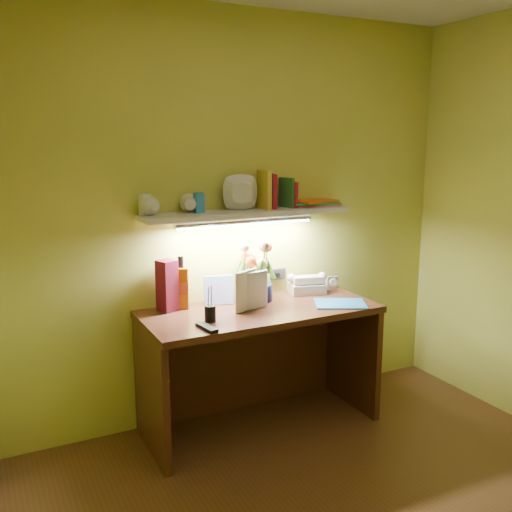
{
  "coord_description": "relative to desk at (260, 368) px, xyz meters",
  "views": [
    {
      "loc": [
        -1.48,
        -1.69,
        1.73
      ],
      "look_at": [
        0.05,
        1.35,
        1.04
      ],
      "focal_mm": 40.0,
      "sensor_mm": 36.0,
      "label": 1
    }
  ],
  "objects": [
    {
      "name": "tv_remote",
      "position": [
        -0.42,
        -0.21,
        0.38
      ],
      "size": [
        0.07,
        0.17,
        0.02
      ],
      "primitive_type": "cube",
      "rotation": [
        0.0,
        0.0,
        0.15
      ],
      "color": "black",
      "rests_on": "desk"
    },
    {
      "name": "art_card",
      "position": [
        -0.18,
        0.2,
        0.46
      ],
      "size": [
        0.18,
        0.08,
        0.17
      ],
      "primitive_type": null,
      "rotation": [
        0.0,
        0.0,
        -0.26
      ],
      "color": "silver",
      "rests_on": "desk"
    },
    {
      "name": "desk_book_a",
      "position": [
        -0.18,
        -0.03,
        0.5
      ],
      "size": [
        0.18,
        0.09,
        0.24
      ],
      "primitive_type": "imported",
      "rotation": [
        0.0,
        0.0,
        0.39
      ],
      "color": "beige",
      "rests_on": "desk"
    },
    {
      "name": "whisky_bottle",
      "position": [
        -0.41,
        0.22,
        0.53
      ],
      "size": [
        0.11,
        0.11,
        0.31
      ],
      "primitive_type": null,
      "rotation": [
        0.0,
        0.0,
        -0.39
      ],
      "color": "#9E4405",
      "rests_on": "desk"
    },
    {
      "name": "flower_bouquet",
      "position": [
        0.06,
        0.18,
        0.56
      ],
      "size": [
        0.29,
        0.29,
        0.36
      ],
      "primitive_type": null,
      "rotation": [
        0.0,
        0.0,
        -0.37
      ],
      "color": "#080A35",
      "rests_on": "desk"
    },
    {
      "name": "desk_clock",
      "position": [
        0.65,
        0.21,
        0.42
      ],
      "size": [
        0.09,
        0.05,
        0.08
      ],
      "primitive_type": "cube",
      "rotation": [
        0.0,
        0.0,
        -0.16
      ],
      "color": "silver",
      "rests_on": "desk"
    },
    {
      "name": "whisky_box",
      "position": [
        -0.5,
        0.21,
        0.53
      ],
      "size": [
        0.12,
        0.12,
        0.3
      ],
      "primitive_type": "cube",
      "rotation": [
        0.0,
        0.0,
        0.37
      ],
      "color": "#5C0D1D",
      "rests_on": "desk"
    },
    {
      "name": "blue_folder",
      "position": [
        0.47,
        -0.14,
        0.38
      ],
      "size": [
        0.37,
        0.34,
        0.01
      ],
      "primitive_type": "cube",
      "rotation": [
        0.0,
        0.0,
        -0.47
      ],
      "color": "#2881D2",
      "rests_on": "desk"
    },
    {
      "name": "telephone",
      "position": [
        0.43,
        0.18,
        0.44
      ],
      "size": [
        0.26,
        0.22,
        0.13
      ],
      "primitive_type": null,
      "rotation": [
        0.0,
        0.0,
        -0.25
      ],
      "color": "beige",
      "rests_on": "desk"
    },
    {
      "name": "pen_cup",
      "position": [
        -0.36,
        -0.09,
        0.45
      ],
      "size": [
        0.08,
        0.08,
        0.15
      ],
      "primitive_type": "cylinder",
      "rotation": [
        0.0,
        0.0,
        -0.26
      ],
      "color": "black",
      "rests_on": "desk"
    },
    {
      "name": "desk_book_b",
      "position": [
        -0.1,
        -0.0,
        0.49
      ],
      "size": [
        0.17,
        0.04,
        0.22
      ],
      "primitive_type": "imported",
      "rotation": [
        0.0,
        0.0,
        0.16
      ],
      "color": "silver",
      "rests_on": "desk"
    },
    {
      "name": "wall_shelf",
      "position": [
        0.01,
        0.18,
        0.96
      ],
      "size": [
        1.31,
        0.3,
        0.26
      ],
      "color": "silver",
      "rests_on": "ground"
    },
    {
      "name": "desk",
      "position": [
        0.0,
        0.0,
        0.0
      ],
      "size": [
        1.4,
        0.6,
        0.75
      ],
      "primitive_type": "cube",
      "color": "#3B1E10",
      "rests_on": "ground"
    }
  ]
}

